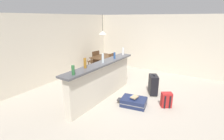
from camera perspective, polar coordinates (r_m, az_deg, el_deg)
name	(u,v)px	position (r m, az deg, el deg)	size (l,w,h in m)	color
ground_plane	(128,96)	(5.42, 5.32, -8.92)	(13.00, 13.00, 0.05)	#ADA393
wall_back	(58,48)	(6.89, -17.74, 7.21)	(6.60, 0.10, 2.50)	beige
wall_right	(153,43)	(7.88, 13.90, 8.74)	(0.10, 6.00, 2.50)	beige
partition_half_wall	(102,82)	(5.01, -3.35, -4.08)	(2.80, 0.20, 1.08)	beige
bar_countertop	(102,64)	(4.83, -3.46, 2.17)	(2.96, 0.40, 0.05)	#4C4C51
bottle_green	(73,70)	(3.87, -13.06, -0.04)	(0.07, 0.07, 0.22)	#2D6B38
bottle_amber	(85,63)	(4.34, -9.14, 2.34)	(0.07, 0.07, 0.26)	#9E661E
bottle_clear	(103,58)	(4.79, -3.14, 4.00)	(0.07, 0.07, 0.27)	silver
bottle_blue	(115,56)	(5.28, 0.86, 4.93)	(0.06, 0.06, 0.20)	#284C89
bottle_white	(123,51)	(5.85, 3.75, 6.38)	(0.08, 0.08, 0.25)	silver
dining_table	(104,58)	(7.44, -2.66, 4.00)	(1.10, 0.80, 0.74)	#4C331E
dining_chair_near_partition	(114,63)	(7.12, 0.65, 2.29)	(0.42, 0.42, 0.93)	#4C331E
dining_chair_far_side	(95,60)	(7.76, -5.95, 3.49)	(0.47, 0.47, 0.93)	#4C331E
pendant_lamp	(103,33)	(7.34, -3.21, 12.58)	(0.34, 0.34, 0.86)	black
suitcase_flat_navy	(134,102)	(4.83, 7.35, -10.68)	(0.61, 0.87, 0.22)	#1E284C
backpack_red	(166,100)	(4.93, 17.92, -9.66)	(0.33, 0.34, 0.42)	red
suitcase_upright_black	(153,84)	(5.54, 13.81, -4.77)	(0.50, 0.43, 0.67)	black
book_stack	(134,97)	(4.77, 7.41, -9.11)	(0.27, 0.23, 0.07)	#334C99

